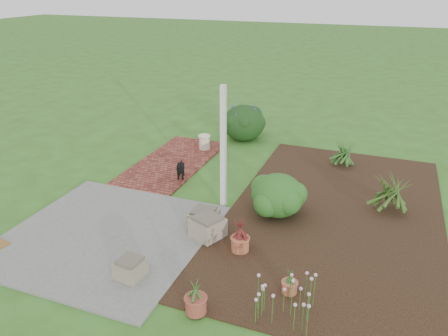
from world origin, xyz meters
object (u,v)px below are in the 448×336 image
(stone_trough_near, at_px, (130,269))
(black_dog, at_px, (180,168))
(cream_ceramic_urn, at_px, (204,142))
(evergreen_shrub, at_px, (278,194))

(stone_trough_near, relative_size, black_dog, 0.85)
(cream_ceramic_urn, distance_m, evergreen_shrub, 3.86)
(stone_trough_near, distance_m, cream_ceramic_urn, 5.58)
(cream_ceramic_urn, relative_size, evergreen_shrub, 0.38)
(cream_ceramic_urn, height_order, evergreen_shrub, evergreen_shrub)
(stone_trough_near, bearing_deg, evergreen_shrub, 59.49)
(black_dog, relative_size, cream_ceramic_urn, 1.24)
(stone_trough_near, relative_size, cream_ceramic_urn, 1.05)
(stone_trough_near, relative_size, evergreen_shrub, 0.40)
(black_dog, distance_m, evergreen_shrub, 2.63)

